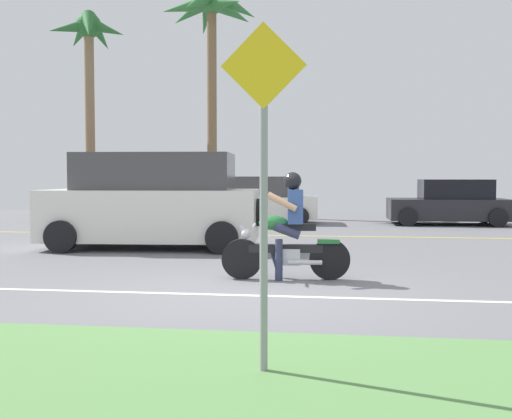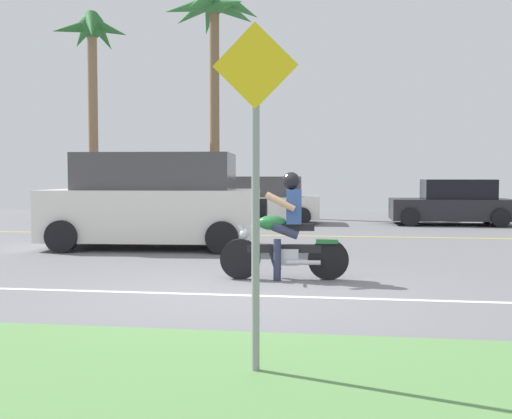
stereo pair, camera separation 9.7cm
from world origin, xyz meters
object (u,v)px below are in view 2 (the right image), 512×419
Objects in this scene: motorcyclist at (285,234)px; suv_nearby at (154,202)px; parked_car_1 at (261,201)px; palm_tree_1 at (214,20)px; palm_tree_0 at (92,49)px; parked_car_0 at (125,197)px; street_sign at (255,164)px; parked_car_2 at (452,203)px.

suv_nearby is (-3.11, 3.62, 0.30)m from motorcyclist.
motorcyclist is 0.40× the size of suv_nearby.
parked_car_1 is 0.45× the size of palm_tree_1.
motorcyclist is 18.65m from palm_tree_0.
motorcyclist is 0.47× the size of parked_car_1.
palm_tree_0 is (-7.46, 4.28, 5.91)m from parked_car_1.
motorcyclist is at bearing -60.69° from parked_car_0.
suv_nearby is 1.80× the size of street_sign.
parked_car_1 is at bearing -20.12° from parked_car_0.
street_sign is at bearing -82.36° from parked_car_1.
parked_car_1 is at bearing -29.88° from palm_tree_0.
parked_car_1 is at bearing 79.76° from suv_nearby.
parked_car_1 is at bearing -178.22° from parked_car_2.
suv_nearby is 8.73m from street_sign.
palm_tree_1 is (5.19, -0.94, 0.74)m from palm_tree_0.
parked_car_2 is (4.14, 10.94, 0.00)m from motorcyclist.
palm_tree_0 is at bearing 121.69° from motorcyclist.
motorcyclist is 4.52m from street_sign.
palm_tree_0 is (-13.42, 4.10, 5.95)m from parked_car_2.
street_sign reaches higher than motorcyclist.
motorcyclist is 10.91m from parked_car_1.
parked_car_2 is (11.26, -1.76, -0.09)m from parked_car_0.
street_sign is at bearing -67.55° from suv_nearby.
street_sign reaches higher than parked_car_0.
parked_car_1 is at bearing 99.63° from motorcyclist.
parked_car_0 is at bearing 119.31° from motorcyclist.
palm_tree_0 is at bearing 116.00° from street_sign.
parked_car_0 is at bearing 171.13° from parked_car_2.
motorcyclist is 4.78m from suv_nearby.
suv_nearby is at bearing -100.24° from parked_car_1.
suv_nearby is at bearing -61.62° from palm_tree_0.
parked_car_1 is at bearing -55.90° from palm_tree_1.
motorcyclist is 0.43× the size of parked_car_0.
street_sign is at bearing -64.00° from palm_tree_0.
palm_tree_0 is (-6.17, 11.42, 5.65)m from suv_nearby.
palm_tree_1 is 3.34× the size of street_sign.
palm_tree_1 is (3.04, 1.40, 6.61)m from parked_car_0.
suv_nearby is 0.54× the size of palm_tree_1.
parked_car_1 reaches higher than parked_car_2.
palm_tree_0 reaches higher than motorcyclist.
parked_car_2 is 11.06m from palm_tree_1.
parked_car_1 is 10.44m from palm_tree_0.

